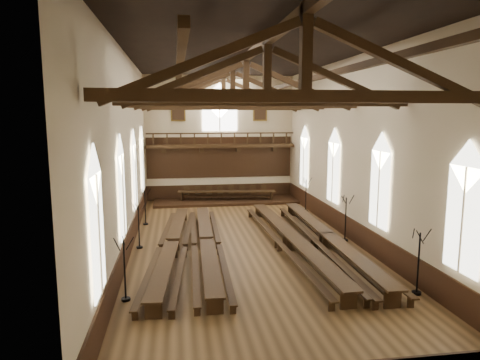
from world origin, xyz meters
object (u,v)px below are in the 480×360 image
object	(u,v)px
candelabrum_left_near	(125,281)
candelabrum_right_mid	(345,227)
refectory_row_d	(327,237)
dais	(227,201)
refectory_row_c	(290,238)
candelabrum_right_far	(306,201)
refectory_row_a	(173,244)
high_table	(227,192)
candelabrum_left_mid	(139,235)
candelabrum_right_near	(418,275)
refectory_row_b	(207,242)
candelabrum_left_far	(145,214)

from	to	relation	value
candelabrum_left_near	candelabrum_right_mid	xyz separation A→B (m)	(11.10, 6.04, 0.03)
refectory_row_d	dais	xyz separation A→B (m)	(-3.78, 12.40, -0.49)
refectory_row_c	candelabrum_right_far	bearing A→B (deg)	67.66
refectory_row_a	refectory_row_c	distance (m)	6.02
candelabrum_right_mid	candelabrum_right_far	distance (m)	7.23
refectory_row_a	high_table	size ratio (longest dim) A/B	1.87
refectory_row_a	candelabrum_left_mid	size ratio (longest dim) A/B	6.09
candelabrum_right_near	refectory_row_c	bearing A→B (deg)	118.20
refectory_row_b	refectory_row_d	world-z (taller)	refectory_row_d
refectory_row_c	candelabrum_right_far	world-z (taller)	candelabrum_right_far
refectory_row_a	candelabrum_left_near	bearing A→B (deg)	-108.53
candelabrum_left_mid	candelabrum_right_near	xyz separation A→B (m)	(11.10, -7.53, 0.07)
refectory_row_c	refectory_row_d	size ratio (longest dim) A/B	0.99
refectory_row_b	dais	distance (m)	12.44
candelabrum_left_near	refectory_row_d	bearing A→B (deg)	27.34
refectory_row_c	high_table	bearing A→B (deg)	98.54
candelabrum_right_mid	candelabrum_right_far	world-z (taller)	candelabrum_right_mid
dais	candelabrum_right_far	bearing A→B (deg)	-38.65
candelabrum_left_near	candelabrum_left_far	xyz separation A→B (m)	(-0.00, 11.29, -0.04)
dais	refectory_row_d	bearing A→B (deg)	-73.04
refectory_row_d	candelabrum_left_far	size ratio (longest dim) A/B	6.45
refectory_row_c	refectory_row_d	distance (m)	1.94
refectory_row_a	refectory_row_d	distance (m)	7.96
refectory_row_a	candelabrum_right_far	xyz separation A→B (m)	(9.37, 8.09, 0.21)
candelabrum_left_far	candelabrum_right_far	world-z (taller)	candelabrum_right_far
refectory_row_b	candelabrum_right_mid	size ratio (longest dim) A/B	5.61
refectory_row_a	candelabrum_left_mid	distance (m)	2.14
refectory_row_a	candelabrum_right_far	size ratio (longest dim) A/B	5.85
refectory_row_a	refectory_row_c	size ratio (longest dim) A/B	0.97
high_table	candelabrum_right_far	bearing A→B (deg)	-38.65
refectory_row_b	candelabrum_left_mid	xyz separation A→B (m)	(-3.43, 1.19, 0.17)
dais	high_table	distance (m)	0.71
candelabrum_left_far	candelabrum_right_near	xyz separation A→B (m)	(11.10, -12.39, 0.09)
candelabrum_right_mid	high_table	bearing A→B (deg)	114.51
candelabrum_left_near	candelabrum_left_mid	bearing A→B (deg)	90.00
refectory_row_b	candelabrum_left_mid	bearing A→B (deg)	160.84
refectory_row_b	dais	world-z (taller)	refectory_row_b
refectory_row_d	candelabrum_right_mid	distance (m)	1.75
candelabrum_right_near	refectory_row_a	bearing A→B (deg)	146.16
candelabrum_left_far	candelabrum_left_near	bearing A→B (deg)	-90.00
refectory_row_d	dais	size ratio (longest dim) A/B	1.32
refectory_row_d	candelabrum_left_near	bearing A→B (deg)	-152.66
refectory_row_c	candelabrum_left_mid	size ratio (longest dim) A/B	6.26
candelabrum_right_near	candelabrum_left_near	bearing A→B (deg)	174.31
candelabrum_right_near	candelabrum_right_mid	bearing A→B (deg)	90.00
refectory_row_a	dais	world-z (taller)	refectory_row_a
candelabrum_left_mid	candelabrum_right_far	distance (m)	13.04
refectory_row_b	high_table	distance (m)	12.44
candelabrum_left_near	candelabrum_right_far	world-z (taller)	candelabrum_right_far
dais	candelabrum_left_mid	world-z (taller)	candelabrum_left_mid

